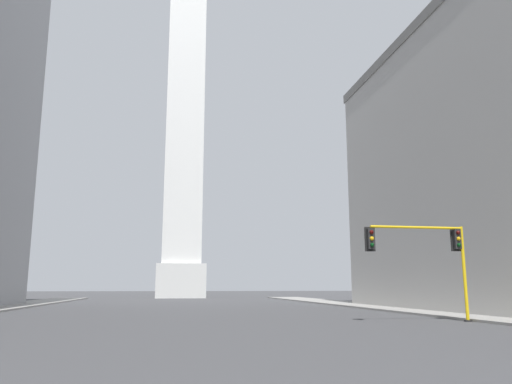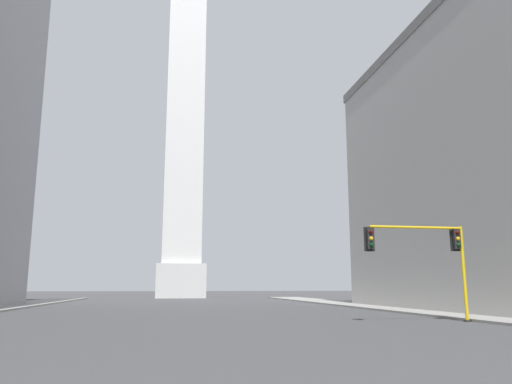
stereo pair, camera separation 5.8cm
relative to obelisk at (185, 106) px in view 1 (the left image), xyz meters
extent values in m
cube|color=gray|center=(16.58, -53.73, -33.18)|extent=(5.00, 100.75, 0.15)
cube|color=silver|center=(0.00, 0.00, -30.51)|extent=(7.98, 7.98, 5.49)
cube|color=white|center=(0.00, 0.00, 0.59)|extent=(6.38, 6.38, 56.72)
cylinder|color=yellow|center=(13.86, -59.67, -30.67)|extent=(0.18, 0.18, 5.16)
cylinder|color=#262626|center=(13.86, -59.67, -33.20)|extent=(0.40, 0.40, 0.10)
cube|color=black|center=(13.57, -59.67, -28.80)|extent=(0.38, 0.38, 1.10)
cube|color=black|center=(13.59, -59.49, -28.80)|extent=(0.58, 0.09, 1.32)
sphere|color=#410907|center=(13.55, -59.86, -28.46)|extent=(0.22, 0.22, 0.22)
sphere|color=yellow|center=(13.55, -59.86, -28.80)|extent=(0.22, 0.22, 0.22)
sphere|color=#073410|center=(13.55, -59.86, -29.14)|extent=(0.22, 0.22, 0.22)
cylinder|color=yellow|center=(11.19, -59.67, -28.20)|extent=(5.35, 0.14, 0.14)
sphere|color=yellow|center=(13.86, -59.67, -28.20)|extent=(0.18, 0.18, 0.18)
cube|color=black|center=(8.51, -59.67, -28.87)|extent=(0.38, 0.38, 1.10)
cube|color=black|center=(8.53, -59.49, -28.87)|extent=(0.58, 0.09, 1.32)
sphere|color=#410907|center=(8.49, -59.86, -28.53)|extent=(0.22, 0.22, 0.22)
sphere|color=yellow|center=(8.49, -59.86, -28.87)|extent=(0.22, 0.22, 0.22)
sphere|color=#073410|center=(8.49, -59.86, -29.21)|extent=(0.22, 0.22, 0.22)
camera|label=1|loc=(-2.20, -84.95, -31.37)|focal=35.00mm
camera|label=2|loc=(-2.14, -84.96, -31.37)|focal=35.00mm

